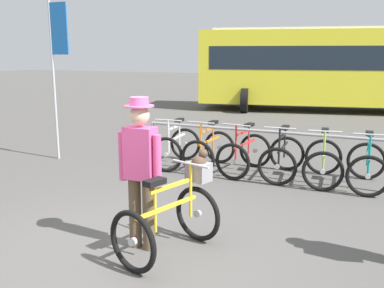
% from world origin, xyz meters
% --- Properties ---
extents(ground_plane, '(80.00, 80.00, 0.00)m').
position_xyz_m(ground_plane, '(0.00, 0.00, 0.00)').
color(ground_plane, '#514F4C').
extents(bike_rack_rail, '(4.61, 0.08, 0.88)m').
position_xyz_m(bike_rack_rail, '(0.71, 3.47, 0.70)').
color(bike_rack_rail, '#99999E').
rests_on(bike_rack_rail, ground).
extents(racked_bike_white, '(0.75, 1.16, 0.98)m').
position_xyz_m(racked_bike_white, '(-1.14, 3.66, 0.37)').
color(racked_bike_white, black).
rests_on(racked_bike_white, ground).
extents(racked_bike_orange, '(0.70, 1.12, 0.97)m').
position_xyz_m(racked_bike_orange, '(-0.44, 3.66, 0.37)').
color(racked_bike_orange, black).
rests_on(racked_bike_orange, ground).
extents(racked_bike_red, '(0.78, 1.15, 0.97)m').
position_xyz_m(racked_bike_red, '(0.26, 3.65, 0.37)').
color(racked_bike_red, black).
rests_on(racked_bike_red, ground).
extents(racked_bike_black, '(0.72, 1.14, 0.97)m').
position_xyz_m(racked_bike_black, '(0.96, 3.65, 0.37)').
color(racked_bike_black, black).
rests_on(racked_bike_black, ground).
extents(racked_bike_lime, '(0.79, 1.16, 0.97)m').
position_xyz_m(racked_bike_lime, '(1.66, 3.64, 0.37)').
color(racked_bike_lime, black).
rests_on(racked_bike_lime, ground).
extents(racked_bike_teal, '(0.73, 1.15, 0.97)m').
position_xyz_m(racked_bike_teal, '(2.36, 3.64, 0.37)').
color(racked_bike_teal, black).
rests_on(racked_bike_teal, ground).
extents(featured_bicycle, '(0.94, 1.25, 1.09)m').
position_xyz_m(featured_bicycle, '(0.53, 0.24, 0.49)').
color(featured_bicycle, black).
rests_on(featured_bicycle, ground).
extents(person_with_featured_bike, '(0.53, 0.32, 1.72)m').
position_xyz_m(person_with_featured_bike, '(0.14, 0.17, 0.95)').
color(person_with_featured_bike, brown).
rests_on(person_with_featured_bike, ground).
extents(bus_distant, '(10.30, 4.71, 3.08)m').
position_xyz_m(bus_distant, '(0.69, 13.51, 1.74)').
color(bus_distant, yellow).
rests_on(bus_distant, ground).
extents(banner_flag, '(0.45, 0.05, 3.20)m').
position_xyz_m(banner_flag, '(-3.52, 3.15, 2.23)').
color(banner_flag, '#B2B2B7').
rests_on(banner_flag, ground).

